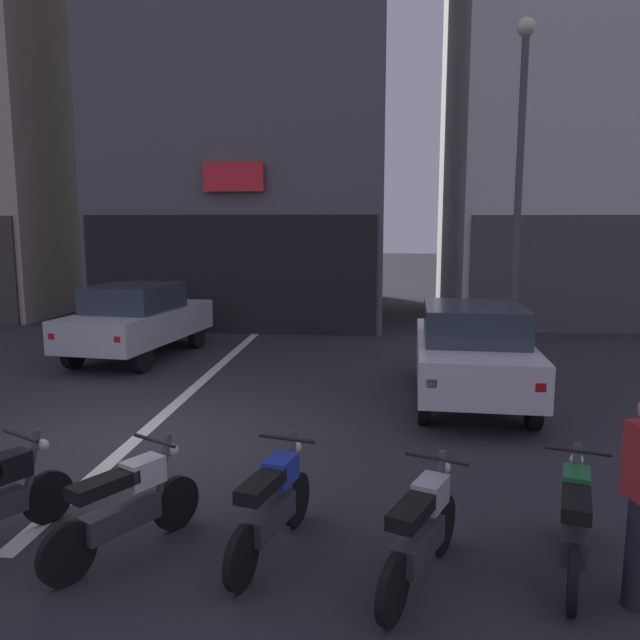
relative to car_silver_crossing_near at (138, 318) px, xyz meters
The scene contains 11 objects.
ground_plane 5.68m from the car_silver_crossing_near, 69.33° to the right, with size 120.00×120.00×0.00m, color #2B2B30.
lane_centre_line 2.29m from the car_silver_crossing_near, 20.85° to the left, with size 0.20×18.00×0.01m, color silver.
building_mid_block 10.76m from the car_silver_crossing_near, 81.03° to the left, with size 8.26×9.73×15.80m.
building_far_right 16.30m from the car_silver_crossing_near, 33.46° to the left, with size 9.20×7.66×16.10m.
car_silver_crossing_near is the anchor object (origin of this frame).
car_white_parked_kerbside 7.41m from the car_silver_crossing_near, 23.05° to the right, with size 2.00×4.20×1.64m.
street_lamp 8.64m from the car_silver_crossing_near, ahead, with size 0.36×0.36×6.81m.
motorcycle_white_row_left_mid 8.64m from the car_silver_crossing_near, 69.22° to the right, with size 0.91×1.47×0.98m.
motorcycle_blue_row_centre 9.06m from the car_silver_crossing_near, 61.32° to the right, with size 0.61×1.63×0.98m.
motorcycle_silver_row_right_mid 10.04m from the car_silver_crossing_near, 55.85° to the right, with size 0.77×1.55×0.98m.
motorcycle_green_row_rightmost 10.59m from the car_silver_crossing_near, 49.25° to the right, with size 0.65×1.62×0.98m.
Camera 1 is at (3.25, -7.79, 2.89)m, focal length 34.65 mm.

